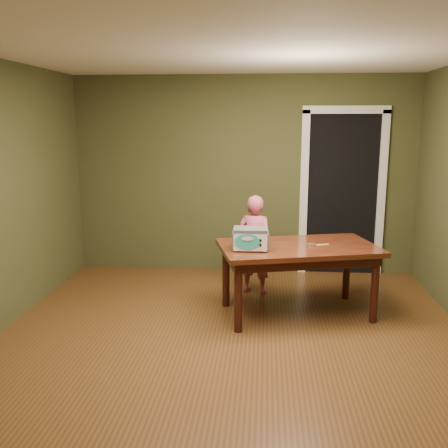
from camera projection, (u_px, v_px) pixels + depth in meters
The scene contains 8 objects.
floor at pixel (230, 351), 4.44m from camera, with size 5.00×5.00×0.00m, color brown.
room_shell at pixel (230, 159), 4.10m from camera, with size 4.52×5.02×2.61m.
doorway at pixel (339, 192), 6.84m from camera, with size 1.10×0.66×2.25m.
dining_table at pixel (298, 255), 5.18m from camera, with size 1.77×1.27×0.75m.
toy_oven at pixel (250, 238), 4.96m from camera, with size 0.36×0.25×0.22m.
baking_pan at pixel (311, 245), 5.14m from camera, with size 0.10×0.10×0.02m.
spatula at pixel (321, 245), 5.16m from camera, with size 0.18×0.03×0.01m, color #D4C15C.
child at pixel (255, 245), 5.84m from camera, with size 0.43×0.28×1.18m, color #C25069.
Camera 1 is at (0.29, -4.11, 2.02)m, focal length 40.00 mm.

